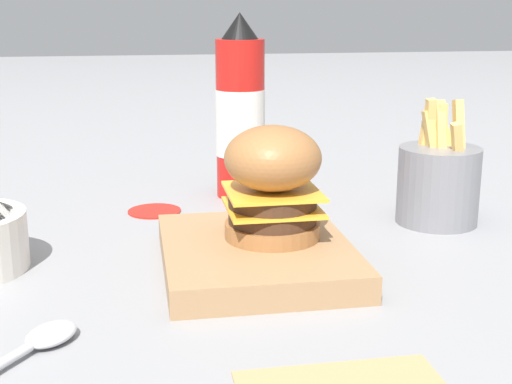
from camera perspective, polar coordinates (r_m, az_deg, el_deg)
ground_plane at (r=0.67m, az=0.37°, el=-6.78°), size 6.00×6.00×0.00m
serving_board at (r=0.69m, az=0.00°, el=-5.04°), size 0.22×0.18×0.03m
burger at (r=0.69m, az=1.34°, el=0.85°), size 0.09×0.09×0.11m
ketchup_bottle at (r=0.93m, az=-1.27°, el=6.19°), size 0.06×0.06×0.24m
fries_basket at (r=0.85m, az=14.39°, el=0.78°), size 0.09×0.09×0.15m
spoon at (r=0.56m, az=-17.44°, el=-11.61°), size 0.15×0.11×0.01m
ketchup_puddle at (r=0.89m, az=-8.13°, el=-1.46°), size 0.07×0.07×0.00m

